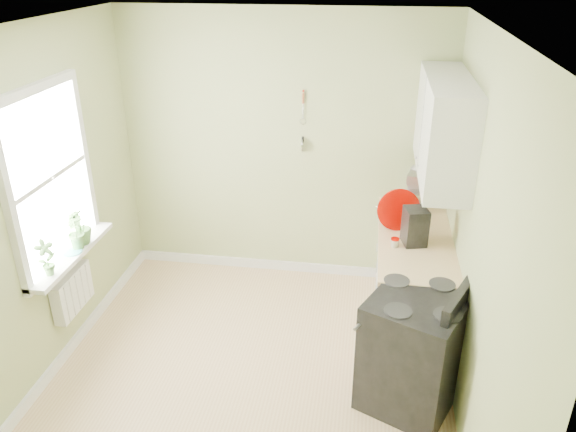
# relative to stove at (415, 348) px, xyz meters

# --- Properties ---
(floor) EXTENTS (3.20, 3.60, 0.02)m
(floor) POSITION_rel_stove_xyz_m (-1.28, -0.05, -0.47)
(floor) COLOR tan
(floor) RESTS_ON ground
(ceiling) EXTENTS (3.20, 3.60, 0.02)m
(ceiling) POSITION_rel_stove_xyz_m (-1.28, -0.05, 2.25)
(ceiling) COLOR white
(ceiling) RESTS_ON wall_back
(wall_back) EXTENTS (3.20, 0.02, 2.70)m
(wall_back) POSITION_rel_stove_xyz_m (-1.28, 1.76, 0.89)
(wall_back) COLOR #B2BC80
(wall_back) RESTS_ON floor
(wall_left) EXTENTS (0.02, 3.60, 2.70)m
(wall_left) POSITION_rel_stove_xyz_m (-2.89, -0.05, 0.89)
(wall_left) COLOR #B2BC80
(wall_left) RESTS_ON floor
(wall_right) EXTENTS (0.02, 3.60, 2.70)m
(wall_right) POSITION_rel_stove_xyz_m (0.33, -0.05, 0.89)
(wall_right) COLOR #B2BC80
(wall_right) RESTS_ON floor
(base_cabinets) EXTENTS (0.60, 1.60, 0.87)m
(base_cabinets) POSITION_rel_stove_xyz_m (0.02, 0.95, -0.02)
(base_cabinets) COLOR white
(base_cabinets) RESTS_ON floor
(countertop) EXTENTS (0.64, 1.60, 0.04)m
(countertop) POSITION_rel_stove_xyz_m (0.01, 0.95, 0.43)
(countertop) COLOR beige
(countertop) RESTS_ON base_cabinets
(upper_cabinets) EXTENTS (0.35, 1.40, 0.80)m
(upper_cabinets) POSITION_rel_stove_xyz_m (0.15, 1.05, 1.39)
(upper_cabinets) COLOR white
(upper_cabinets) RESTS_ON wall_right
(window) EXTENTS (0.06, 1.14, 1.44)m
(window) POSITION_rel_stove_xyz_m (-2.86, 0.25, 1.09)
(window) COLOR white
(window) RESTS_ON wall_left
(window_sill) EXTENTS (0.18, 1.14, 0.04)m
(window_sill) POSITION_rel_stove_xyz_m (-2.79, 0.25, 0.42)
(window_sill) COLOR white
(window_sill) RESTS_ON wall_left
(radiator) EXTENTS (0.12, 0.50, 0.35)m
(radiator) POSITION_rel_stove_xyz_m (-2.82, 0.20, 0.09)
(radiator) COLOR white
(radiator) RESTS_ON wall_left
(wall_utensils) EXTENTS (0.02, 0.14, 0.58)m
(wall_utensils) POSITION_rel_stove_xyz_m (-1.08, 1.73, 1.11)
(wall_utensils) COLOR beige
(wall_utensils) RESTS_ON wall_back
(stove) EXTENTS (0.93, 0.93, 1.03)m
(stove) POSITION_rel_stove_xyz_m (0.00, 0.00, 0.00)
(stove) COLOR black
(stove) RESTS_ON floor
(stand_mixer) EXTENTS (0.24, 0.33, 0.37)m
(stand_mixer) POSITION_rel_stove_xyz_m (0.02, 1.64, 0.61)
(stand_mixer) COLOR #B2B2B7
(stand_mixer) RESTS_ON countertop
(kettle) EXTENTS (0.21, 0.12, 0.21)m
(kettle) POSITION_rel_stove_xyz_m (-0.19, 1.34, 0.56)
(kettle) COLOR silver
(kettle) RESTS_ON countertop
(coffee_maker) EXTENTS (0.22, 0.24, 0.32)m
(coffee_maker) POSITION_rel_stove_xyz_m (-0.02, 0.82, 0.60)
(coffee_maker) COLOR black
(coffee_maker) RESTS_ON countertop
(red_tray) EXTENTS (0.38, 0.14, 0.38)m
(red_tray) POSITION_rel_stove_xyz_m (-0.15, 1.06, 0.64)
(red_tray) COLOR #9F0600
(red_tray) RESTS_ON countertop
(jar) EXTENTS (0.07, 0.07, 0.08)m
(jar) POSITION_rel_stove_xyz_m (-0.17, 0.73, 0.49)
(jar) COLOR tan
(jar) RESTS_ON countertop
(plant_a) EXTENTS (0.18, 0.19, 0.30)m
(plant_a) POSITION_rel_stove_xyz_m (-2.78, -0.11, 0.59)
(plant_a) COLOR #4A773A
(plant_a) RESTS_ON window_sill
(plant_b) EXTENTS (0.21, 0.20, 0.30)m
(plant_b) POSITION_rel_stove_xyz_m (-2.78, 0.33, 0.59)
(plant_b) COLOR #4A773A
(plant_b) RESTS_ON window_sill
(plant_c) EXTENTS (0.21, 0.21, 0.32)m
(plant_c) POSITION_rel_stove_xyz_m (-2.78, 0.42, 0.60)
(plant_c) COLOR #4A773A
(plant_c) RESTS_ON window_sill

